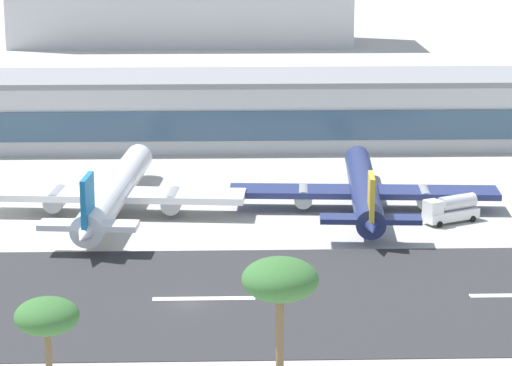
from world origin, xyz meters
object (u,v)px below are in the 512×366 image
service_fuel_truck_2 (451,209)px  palm_tree_2 (280,282)px  palm_tree_1 (47,319)px  airliner_blue_tail_gate_0 (113,194)px  terminal_building (239,109)px  airliner_gold_tail_gate_1 (364,191)px

service_fuel_truck_2 → palm_tree_2: size_ratio=0.55×
palm_tree_1 → service_fuel_truck_2: bearing=55.1°
airliner_blue_tail_gate_0 → palm_tree_1: size_ratio=3.81×
palm_tree_2 → airliner_blue_tail_gate_0: bearing=106.2°
service_fuel_truck_2 → terminal_building: bearing=-89.1°
terminal_building → service_fuel_truck_2: (29.42, -54.96, -4.42)m
airliner_blue_tail_gate_0 → service_fuel_truck_2: bearing=-90.5°
service_fuel_truck_2 → palm_tree_1: bearing=27.8°
airliner_blue_tail_gate_0 → palm_tree_2: (20.69, -71.31, 10.42)m
airliner_gold_tail_gate_1 → palm_tree_1: palm_tree_1 is taller
palm_tree_2 → terminal_building: bearing=90.8°
terminal_building → service_fuel_truck_2: terminal_building is taller
palm_tree_1 → airliner_blue_tail_gate_0: bearing=90.7°
airliner_gold_tail_gate_1 → palm_tree_2: size_ratio=2.91×
palm_tree_1 → palm_tree_2: 20.08m
airliner_gold_tail_gate_1 → palm_tree_2: 75.32m
terminal_building → palm_tree_2: 121.64m
service_fuel_truck_2 → airliner_blue_tail_gate_0: bearing=-33.0°
terminal_building → palm_tree_1: (-18.24, -123.30, 4.92)m
airliner_blue_tail_gate_0 → terminal_building: bearing=-15.6°
airliner_gold_tail_gate_1 → terminal_building: bearing=23.8°
airliner_blue_tail_gate_0 → service_fuel_truck_2: 48.76m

